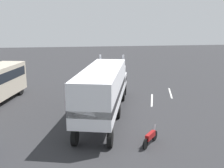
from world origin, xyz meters
The scene contains 6 objects.
ground_plane centered at (0.00, 0.00, 0.00)m, with size 120.00×120.00×0.00m, color #2D2D30.
lane_stripe_near centered at (-2.64, -3.50, 0.01)m, with size 4.40×0.16×0.01m, color silver.
lane_stripe_mid centered at (-0.37, -6.30, 0.01)m, with size 4.40×0.16×0.01m, color silver.
semi_truck centered at (-6.72, 1.76, 2.52)m, with size 14.28×6.37×4.50m.
person_bystander centered at (-2.31, 3.06, 0.89)m, with size 0.39×0.48×1.63m.
motorcycle centered at (-12.27, -0.35, 0.48)m, with size 1.68×1.44×1.12m.
Camera 1 is at (-27.25, 4.51, 7.42)m, focal length 43.22 mm.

